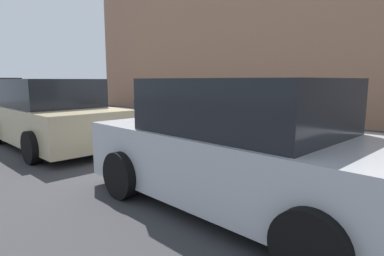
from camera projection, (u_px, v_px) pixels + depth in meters
The scene contains 14 objects.
ground_plane at pixel (151, 145), 7.85m from camera, with size 40.00×40.00×0.00m, color #333335.
sidewalk_curb at pixel (215, 131), 9.65m from camera, with size 18.00×5.00×0.14m, color gray.
suitcase_silver_0 at pixel (288, 138), 6.15m from camera, with size 0.45×0.23×1.03m.
suitcase_black_1 at pixel (264, 137), 6.44m from camera, with size 0.44×0.21×0.91m.
suitcase_maroon_2 at pixel (243, 134), 6.80m from camera, with size 0.47×0.25×0.90m.
suitcase_red_3 at pixel (227, 131), 7.23m from camera, with size 0.49×0.27×0.88m.
suitcase_teal_4 at pixel (208, 128), 7.48m from camera, with size 0.40×0.28×0.71m.
suitcase_olive_5 at pixel (197, 125), 7.86m from camera, with size 0.39×0.28×0.91m.
suitcase_navy_6 at pixel (181, 125), 8.04m from camera, with size 0.36×0.20×0.90m.
suitcase_silver_7 at pixel (169, 125), 8.32m from camera, with size 0.40×0.28×0.91m.
fire_hydrant at pixel (150, 117), 8.95m from camera, with size 0.39×0.21×0.82m.
bollard_post at pixel (136, 115), 9.15m from camera, with size 0.12×0.12×0.89m, color #333338.
parked_car_silver_0 at pixel (243, 148), 3.93m from camera, with size 4.34×2.17×1.61m.
parked_car_beige_1 at pixel (52, 115), 7.61m from camera, with size 4.44×2.20×1.61m.
Camera 1 is at (-6.00, 4.93, 1.59)m, focal length 29.88 mm.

